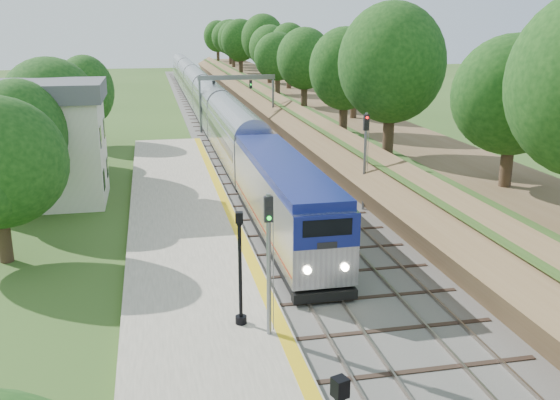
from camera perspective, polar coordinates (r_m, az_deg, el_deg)
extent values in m
cube|color=#4C4944|center=(73.98, -4.82, 6.86)|extent=(9.50, 170.00, 0.12)
cube|color=gray|center=(73.68, -6.94, 6.88)|extent=(0.08, 170.00, 0.16)
cube|color=gray|center=(73.81, -5.82, 6.93)|extent=(0.08, 170.00, 0.16)
cube|color=gray|center=(74.12, -3.84, 7.01)|extent=(0.08, 170.00, 0.16)
cube|color=gray|center=(74.33, -2.73, 7.05)|extent=(0.08, 170.00, 0.16)
cube|color=gray|center=(30.78, -7.98, -6.03)|extent=(6.40, 68.00, 0.38)
cube|color=gold|center=(30.99, -2.71, -5.35)|extent=(0.55, 68.00, 0.01)
cube|color=brown|center=(75.49, 2.40, 8.19)|extent=(9.00, 170.00, 3.00)
cube|color=brown|center=(74.67, -0.54, 7.96)|extent=(4.47, 170.00, 4.54)
cylinder|color=#332316|center=(29.04, 24.09, -0.06)|extent=(0.60, 0.60, 2.62)
cylinder|color=#332316|center=(74.82, 1.29, 10.30)|extent=(0.60, 0.60, 2.62)
sphere|color=#10350E|center=(74.55, 1.31, 13.03)|extent=(5.70, 5.70, 5.70)
cylinder|color=#332316|center=(123.90, -4.05, 12.48)|extent=(0.60, 0.60, 2.62)
sphere|color=#10350E|center=(123.74, -4.08, 14.13)|extent=(5.70, 5.70, 5.70)
cube|color=white|center=(43.91, -21.03, 4.07)|extent=(8.00, 6.00, 6.80)
cube|color=#4F5256|center=(43.35, -21.56, 9.24)|extent=(8.60, 6.60, 1.20)
cube|color=black|center=(42.02, -15.79, 1.80)|extent=(0.05, 1.10, 1.30)
cube|color=black|center=(45.52, -15.52, 2.88)|extent=(0.05, 1.10, 1.30)
cube|color=black|center=(41.46, -16.08, 5.55)|extent=(0.05, 1.10, 1.30)
cube|color=black|center=(45.00, -15.78, 6.35)|extent=(0.05, 1.10, 1.30)
cylinder|color=slate|center=(68.28, -7.30, 8.62)|extent=(0.24, 0.24, 6.20)
cylinder|color=slate|center=(69.36, -0.63, 8.85)|extent=(0.24, 0.24, 6.20)
cube|color=slate|center=(68.41, -3.99, 11.12)|extent=(8.40, 0.25, 0.50)
cube|color=black|center=(68.03, -6.08, 10.41)|extent=(0.30, 0.20, 0.90)
cube|color=black|center=(68.55, -2.69, 10.52)|extent=(0.30, 0.20, 0.90)
cylinder|color=#332316|center=(40.25, -18.77, 0.09)|extent=(0.60, 0.60, 2.45)
sphere|color=#10350E|center=(39.52, -19.19, 4.73)|extent=(5.32, 5.32, 5.32)
cylinder|color=#332316|center=(55.76, -16.96, 4.48)|extent=(0.60, 0.60, 2.45)
sphere|color=#10350E|center=(55.24, -17.23, 7.86)|extent=(5.32, 5.32, 5.32)
cube|color=black|center=(34.37, 0.28, -2.83)|extent=(2.63, 16.48, 0.57)
cube|color=#B7BAC1|center=(33.80, 0.29, 0.23)|extent=(2.86, 17.17, 3.24)
cube|color=navy|center=(33.36, 0.29, 3.26)|extent=(2.75, 16.48, 0.42)
cube|color=navy|center=(25.55, 4.33, -2.92)|extent=(2.83, 0.10, 1.43)
cube|color=black|center=(25.45, 4.36, -2.55)|extent=(2.10, 0.06, 0.72)
cube|color=maroon|center=(34.12, 0.28, -1.54)|extent=(2.88, 16.83, 0.10)
cube|color=#B7BAC1|center=(51.88, -4.05, 5.35)|extent=(2.86, 19.08, 3.72)
cube|color=#B7BAC1|center=(71.19, -6.24, 8.16)|extent=(2.86, 19.08, 3.72)
cube|color=#B7BAC1|center=(90.66, -7.51, 9.77)|extent=(2.86, 19.08, 3.72)
cube|color=#B7BAC1|center=(110.20, -8.33, 10.81)|extent=(2.86, 19.08, 3.72)
cube|color=#B7BAC1|center=(129.78, -8.91, 11.53)|extent=(2.86, 19.08, 3.72)
cube|color=black|center=(12.83, 5.52, -16.69)|extent=(0.36, 0.36, 0.41)
cube|color=silver|center=(12.83, 5.52, -16.69)|extent=(0.26, 0.26, 0.31)
cylinder|color=black|center=(24.62, -3.58, -10.86)|extent=(0.45, 0.45, 0.30)
cylinder|color=black|center=(23.79, -3.66, -6.61)|extent=(0.14, 0.14, 3.95)
cube|color=black|center=(23.05, -3.76, -1.60)|extent=(0.31, 0.31, 0.41)
cube|color=silver|center=(23.05, -3.76, -1.60)|extent=(0.22, 0.22, 0.30)
cylinder|color=slate|center=(22.75, -1.03, -6.04)|extent=(0.17, 0.17, 5.44)
cube|color=black|center=(22.04, -1.06, -0.83)|extent=(0.32, 0.21, 0.94)
cylinder|color=#0CE526|center=(21.93, -1.00, -0.92)|extent=(0.15, 0.06, 0.15)
cylinder|color=slate|center=(39.48, 7.76, 3.47)|extent=(0.18, 0.18, 6.17)
cube|color=black|center=(39.03, 7.90, 7.04)|extent=(0.34, 0.22, 1.00)
cylinder|color=#FF0C0C|center=(38.91, 7.96, 7.01)|extent=(0.16, 0.06, 0.16)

